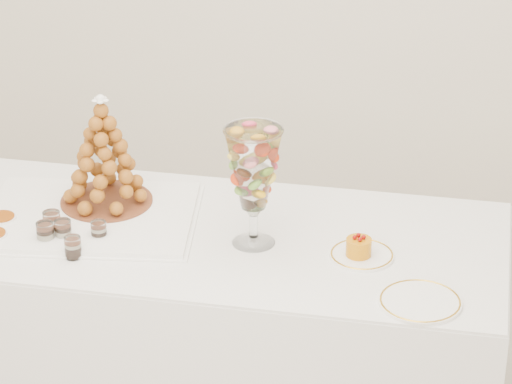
# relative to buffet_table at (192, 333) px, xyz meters

# --- Properties ---
(buffet_table) EXTENTS (2.03, 0.86, 0.76)m
(buffet_table) POSITION_rel_buffet_table_xyz_m (0.00, 0.00, 0.00)
(buffet_table) COLOR white
(buffet_table) RESTS_ON ground
(lace_tray) EXTENTS (0.73, 0.59, 0.02)m
(lace_tray) POSITION_rel_buffet_table_xyz_m (-0.33, 0.01, 0.39)
(lace_tray) COLOR white
(lace_tray) RESTS_ON buffet_table
(macaron_vase) EXTENTS (0.18, 0.18, 0.38)m
(macaron_vase) POSITION_rel_buffet_table_xyz_m (0.22, -0.02, 0.63)
(macaron_vase) COLOR white
(macaron_vase) RESTS_ON buffet_table
(cake_plate) EXTENTS (0.20, 0.20, 0.01)m
(cake_plate) POSITION_rel_buffet_table_xyz_m (0.56, -0.03, 0.39)
(cake_plate) COLOR white
(cake_plate) RESTS_ON buffet_table
(spare_plate) EXTENTS (0.24, 0.24, 0.01)m
(spare_plate) POSITION_rel_buffet_table_xyz_m (0.76, -0.26, 0.39)
(spare_plate) COLOR white
(spare_plate) RESTS_ON buffet_table
(verrine_a) EXTENTS (0.07, 0.07, 0.07)m
(verrine_a) POSITION_rel_buffet_table_xyz_m (-0.42, -0.10, 0.42)
(verrine_a) COLOR white
(verrine_a) RESTS_ON buffet_table
(verrine_b) EXTENTS (0.07, 0.07, 0.07)m
(verrine_b) POSITION_rel_buffet_table_xyz_m (-0.36, -0.14, 0.42)
(verrine_b) COLOR white
(verrine_b) RESTS_ON buffet_table
(verrine_c) EXTENTS (0.06, 0.06, 0.07)m
(verrine_c) POSITION_rel_buffet_table_xyz_m (-0.26, -0.12, 0.41)
(verrine_c) COLOR white
(verrine_c) RESTS_ON buffet_table
(verrine_d) EXTENTS (0.07, 0.07, 0.07)m
(verrine_d) POSITION_rel_buffet_table_xyz_m (-0.41, -0.17, 0.42)
(verrine_d) COLOR white
(verrine_d) RESTS_ON buffet_table
(verrine_e) EXTENTS (0.06, 0.06, 0.07)m
(verrine_e) POSITION_rel_buffet_table_xyz_m (-0.30, -0.23, 0.42)
(verrine_e) COLOR white
(verrine_e) RESTS_ON buffet_table
(ramekin_back) EXTENTS (0.09, 0.09, 0.03)m
(ramekin_back) POSITION_rel_buffet_table_xyz_m (-0.59, -0.09, 0.40)
(ramekin_back) COLOR white
(ramekin_back) RESTS_ON buffet_table
(croquembouche) EXTENTS (0.30, 0.30, 0.38)m
(croquembouche) POSITION_rel_buffet_table_xyz_m (-0.31, 0.10, 0.59)
(croquembouche) COLOR brown
(croquembouche) RESTS_ON lace_tray
(mousse_cake) EXTENTS (0.08, 0.08, 0.07)m
(mousse_cake) POSITION_rel_buffet_table_xyz_m (0.55, -0.04, 0.42)
(mousse_cake) COLOR orange
(mousse_cake) RESTS_ON cake_plate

